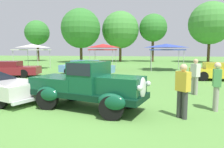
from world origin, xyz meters
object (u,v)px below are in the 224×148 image
at_px(feature_pickup_truck, 88,85).
at_px(show_car_yellow, 219,72).
at_px(show_car_skyblue, 86,68).
at_px(spectator_between_cars, 195,75).
at_px(spectator_near_truck, 183,89).
at_px(canopy_tent_left_field, 32,47).
at_px(canopy_tent_center_field, 103,47).
at_px(spectator_by_row, 217,85).
at_px(show_car_burgundy, 9,69).
at_px(canopy_tent_right_field, 166,47).
at_px(neighbor_convertible, 1,86).

height_order(feature_pickup_truck, show_car_yellow, feature_pickup_truck).
xyz_separation_m(show_car_skyblue, spectator_between_cars, (7.25, -6.77, 0.31)).
bearing_deg(spectator_near_truck, canopy_tent_left_field, 132.72).
distance_m(show_car_yellow, spectator_between_cars, 5.89).
bearing_deg(canopy_tent_center_field, show_car_skyblue, -97.04).
bearing_deg(spectator_by_row, spectator_between_cars, 92.60).
bearing_deg(canopy_tent_left_field, spectator_by_row, -42.49).
distance_m(show_car_burgundy, spectator_by_row, 14.78).
height_order(feature_pickup_truck, show_car_burgundy, feature_pickup_truck).
xyz_separation_m(spectator_near_truck, spectator_between_cars, (1.18, 3.63, 0.00)).
relative_size(spectator_near_truck, canopy_tent_left_field, 0.56).
distance_m(show_car_yellow, canopy_tent_right_field, 7.39).
distance_m(neighbor_convertible, show_car_burgundy, 8.26).
height_order(show_car_burgundy, spectator_near_truck, spectator_near_truck).
xyz_separation_m(neighbor_convertible, canopy_tent_center_field, (1.59, 13.68, 1.84)).
height_order(show_car_skyblue, canopy_tent_left_field, canopy_tent_left_field).
xyz_separation_m(spectator_near_truck, spectator_by_row, (1.30, 1.03, 0.00)).
bearing_deg(show_car_yellow, show_car_skyblue, 171.09).
height_order(show_car_burgundy, spectator_by_row, spectator_by_row).
xyz_separation_m(spectator_between_cars, canopy_tent_center_field, (-6.70, 11.28, 1.51)).
bearing_deg(show_car_skyblue, feature_pickup_truck, -73.50).
xyz_separation_m(feature_pickup_truck, canopy_tent_center_field, (-2.35, 14.34, 1.56)).
xyz_separation_m(show_car_yellow, canopy_tent_center_field, (-9.45, 6.08, 1.82)).
height_order(spectator_by_row, canopy_tent_left_field, canopy_tent_left_field).
relative_size(show_car_yellow, canopy_tent_center_field, 1.45).
xyz_separation_m(feature_pickup_truck, neighbor_convertible, (-3.94, 0.65, -0.29)).
height_order(canopy_tent_center_field, canopy_tent_right_field, same).
relative_size(feature_pickup_truck, show_car_skyblue, 0.94).
height_order(neighbor_convertible, spectator_by_row, spectator_by_row).
bearing_deg(spectator_by_row, canopy_tent_right_field, 91.37).
relative_size(neighbor_convertible, show_car_skyblue, 0.95).
bearing_deg(canopy_tent_center_field, spectator_between_cars, -59.30).
distance_m(neighbor_convertible, canopy_tent_left_field, 14.65).
bearing_deg(canopy_tent_center_field, canopy_tent_left_field, -176.14).
distance_m(feature_pickup_truck, show_car_skyblue, 10.25).
height_order(show_car_skyblue, show_car_yellow, same).
xyz_separation_m(spectator_near_truck, canopy_tent_right_field, (0.96, 15.35, 1.51)).
distance_m(show_car_burgundy, show_car_yellow, 15.63).
distance_m(feature_pickup_truck, spectator_between_cars, 5.31).
distance_m(spectator_near_truck, spectator_between_cars, 3.81).
bearing_deg(neighbor_convertible, canopy_tent_left_field, 115.14).
relative_size(show_car_yellow, canopy_tent_right_field, 1.18).
relative_size(show_car_skyblue, spectator_by_row, 2.82).
distance_m(show_car_yellow, spectator_by_row, 8.24).
relative_size(feature_pickup_truck, canopy_tent_right_field, 1.35).
bearing_deg(canopy_tent_center_field, feature_pickup_truck, -80.67).
distance_m(show_car_skyblue, spectator_near_truck, 12.05).
distance_m(show_car_skyblue, spectator_between_cars, 9.93).
height_order(neighbor_convertible, canopy_tent_right_field, canopy_tent_right_field).
relative_size(feature_pickup_truck, neighbor_convertible, 0.99).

